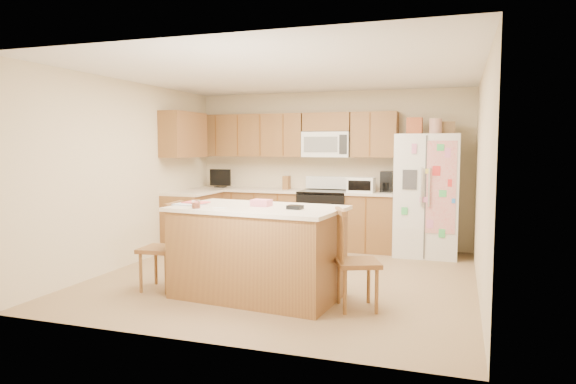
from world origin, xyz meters
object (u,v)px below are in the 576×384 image
(stove, at_px, (325,218))
(windsor_chair_right, at_px, (355,262))
(refrigerator, at_px, (427,194))
(windsor_chair_back, at_px, (287,246))
(island, at_px, (258,251))
(windsor_chair_left, at_px, (163,248))

(stove, xyz_separation_m, windsor_chair_right, (1.05, -2.89, 0.00))
(refrigerator, bearing_deg, windsor_chair_back, -125.32)
(stove, relative_size, island, 0.60)
(stove, xyz_separation_m, refrigerator, (1.57, -0.06, 0.45))
(island, height_order, windsor_chair_back, island)
(refrigerator, xyz_separation_m, island, (-1.60, -2.75, -0.43))
(stove, relative_size, windsor_chair_left, 1.13)
(refrigerator, bearing_deg, island, -120.16)
(windsor_chair_right, bearing_deg, refrigerator, 79.60)
(windsor_chair_back, bearing_deg, island, -99.61)
(island, distance_m, windsor_chair_back, 0.66)
(stove, relative_size, windsor_chair_back, 1.23)
(windsor_chair_left, bearing_deg, stove, 68.39)
(island, xyz_separation_m, windsor_chair_right, (1.08, -0.08, -0.02))
(stove, bearing_deg, windsor_chair_left, -111.61)
(stove, distance_m, refrigerator, 1.63)
(windsor_chair_left, relative_size, windsor_chair_right, 0.99)
(windsor_chair_left, bearing_deg, refrigerator, 46.22)
(windsor_chair_left, bearing_deg, windsor_chair_right, 0.18)
(windsor_chair_left, height_order, windsor_chair_right, windsor_chair_right)
(refrigerator, xyz_separation_m, windsor_chair_left, (-2.72, -2.84, -0.45))
(stove, xyz_separation_m, island, (-0.03, -2.81, 0.02))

